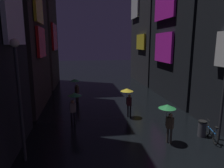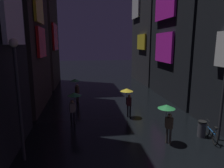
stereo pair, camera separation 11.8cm
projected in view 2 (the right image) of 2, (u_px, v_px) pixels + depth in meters
building_right_far at (154, 29)px, 26.93m from camera, size 4.25×8.35×14.40m
pedestrian_foreground_right_green at (76, 84)px, 17.85m from camera, size 0.90×0.90×2.12m
pedestrian_far_right_green at (167, 113)px, 10.31m from camera, size 0.90×0.90×2.12m
pedestrian_midstreet_centre_yellow at (128, 95)px, 14.07m from camera, size 0.90×0.90×2.12m
pedestrian_midstreet_left_green at (74, 100)px, 12.83m from camera, size 0.90×0.90×2.12m
bicycle_parked_at_storefront at (211, 133)px, 10.91m from camera, size 0.51×1.78×0.96m
streetlamp_left_near at (18, 87)px, 8.40m from camera, size 0.36×0.36×5.40m
trash_bin at (202, 129)px, 11.26m from camera, size 0.46×0.46×0.93m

